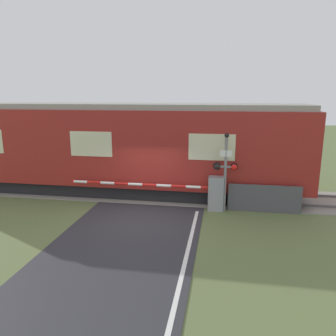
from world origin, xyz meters
name	(u,v)px	position (x,y,z in m)	size (l,w,h in m)	color
ground_plane	(142,218)	(0.00, 0.00, 0.00)	(80.00, 80.00, 0.00)	#5B6B3D
track_bed	(158,193)	(0.00, 3.04, 0.02)	(36.00, 3.20, 0.13)	gray
train	(103,148)	(-2.57, 3.04, 2.11)	(18.34, 2.79, 4.13)	black
crossing_barrier	(203,192)	(2.20, 1.32, 0.73)	(6.39, 0.44, 1.38)	gray
signal_post	(225,168)	(3.04, 1.23, 1.77)	(0.95, 0.26, 3.11)	gray
roadside_fence	(264,199)	(4.58, 1.42, 0.55)	(2.79, 0.06, 1.10)	#4C4C51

